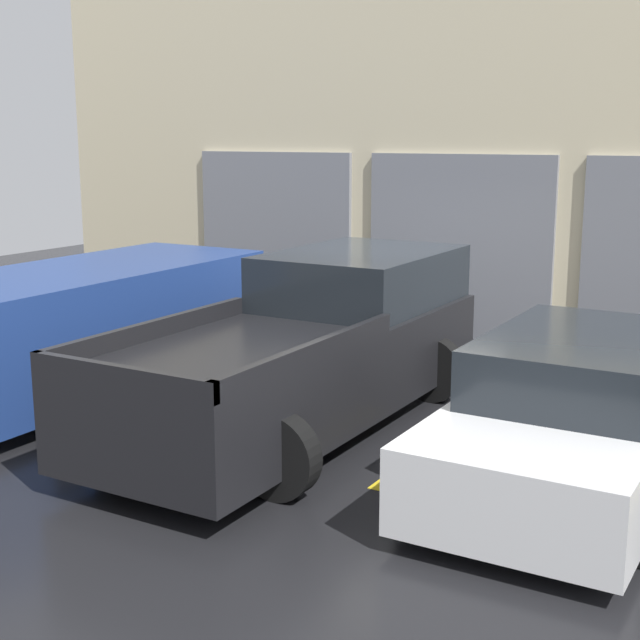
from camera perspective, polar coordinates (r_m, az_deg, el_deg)
The scene contains 8 objects.
ground_plane at distance 11.41m, azimuth 4.06°, elevation -3.99°, with size 28.00×28.00×0.00m, color black.
shophouse_building at distance 14.02m, azimuth 10.25°, elevation 10.30°, with size 16.24×0.68×5.66m.
pickup_truck at distance 9.66m, azimuth -0.59°, elevation -1.81°, with size 2.47×5.42×1.75m.
sedan_white at distance 8.38m, azimuth 16.16°, elevation -5.77°, with size 2.20×4.36×1.35m.
sedan_side at distance 11.22m, azimuth -14.49°, elevation -0.22°, with size 2.41×4.75×1.53m.
parking_stripe_far_left at distance 12.46m, azimuth -19.18°, elevation -3.25°, with size 0.12×2.20×0.01m, color gold.
parking_stripe_left at distance 10.46m, azimuth -8.45°, elevation -5.54°, with size 0.12×2.20×0.01m, color gold.
parking_stripe_centre at distance 9.00m, azimuth 6.63°, elevation -8.39°, with size 0.12×2.20×0.01m, color gold.
Camera 1 is at (4.81, -9.87, 3.09)m, focal length 50.00 mm.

